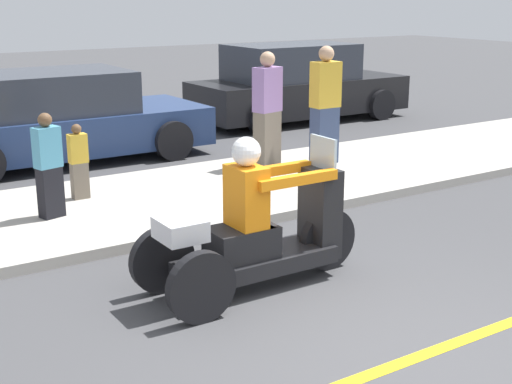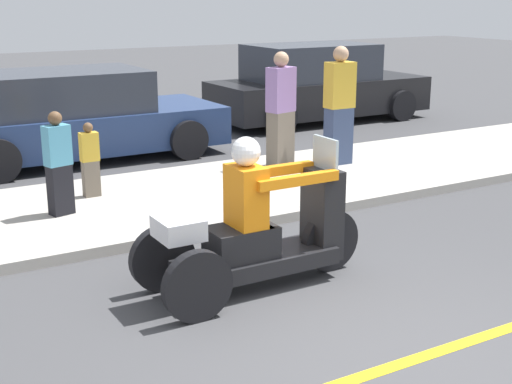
{
  "view_description": "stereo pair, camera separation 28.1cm",
  "coord_description": "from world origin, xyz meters",
  "px_view_note": "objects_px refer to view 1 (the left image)",
  "views": [
    {
      "loc": [
        -3.56,
        -3.35,
        2.62
      ],
      "look_at": [
        -0.25,
        1.76,
        0.91
      ],
      "focal_mm": 50.0,
      "sensor_mm": 36.0,
      "label": 1
    },
    {
      "loc": [
        -3.32,
        -3.5,
        2.62
      ],
      "look_at": [
        -0.25,
        1.76,
        0.91
      ],
      "focal_mm": 50.0,
      "sensor_mm": 36.0,
      "label": 2
    }
  ],
  "objects_px": {
    "spectator_with_child": "(49,168)",
    "spectator_near_curb": "(267,112)",
    "spectator_far_back": "(79,163)",
    "parked_car_lot_left": "(57,119)",
    "parked_car_lot_right": "(297,85)",
    "spectator_mid_group": "(325,107)",
    "motorcycle_trike": "(257,235)"
  },
  "relations": [
    {
      "from": "parked_car_lot_left",
      "to": "spectator_with_child",
      "type": "bearing_deg",
      "value": -109.41
    },
    {
      "from": "motorcycle_trike",
      "to": "spectator_with_child",
      "type": "bearing_deg",
      "value": 110.5
    },
    {
      "from": "spectator_mid_group",
      "to": "spectator_near_curb",
      "type": "bearing_deg",
      "value": 160.46
    },
    {
      "from": "spectator_with_child",
      "to": "spectator_near_curb",
      "type": "relative_size",
      "value": 0.72
    },
    {
      "from": "spectator_far_back",
      "to": "spectator_mid_group",
      "type": "bearing_deg",
      "value": -1.82
    },
    {
      "from": "spectator_mid_group",
      "to": "spectator_far_back",
      "type": "bearing_deg",
      "value": 178.18
    },
    {
      "from": "motorcycle_trike",
      "to": "parked_car_lot_left",
      "type": "relative_size",
      "value": 0.48
    },
    {
      "from": "motorcycle_trike",
      "to": "spectator_near_curb",
      "type": "bearing_deg",
      "value": 54.94
    },
    {
      "from": "spectator_far_back",
      "to": "parked_car_lot_right",
      "type": "xyz_separation_m",
      "value": [
        6.01,
        3.65,
        0.17
      ]
    },
    {
      "from": "motorcycle_trike",
      "to": "spectator_near_curb",
      "type": "xyz_separation_m",
      "value": [
        2.45,
        3.49,
        0.43
      ]
    },
    {
      "from": "motorcycle_trike",
      "to": "parked_car_lot_left",
      "type": "bearing_deg",
      "value": 88.86
    },
    {
      "from": "spectator_mid_group",
      "to": "spectator_with_child",
      "type": "xyz_separation_m",
      "value": [
        -4.32,
        -0.44,
        -0.26
      ]
    },
    {
      "from": "spectator_with_child",
      "to": "spectator_near_curb",
      "type": "xyz_separation_m",
      "value": [
        3.48,
        0.74,
        0.23
      ]
    },
    {
      "from": "motorcycle_trike",
      "to": "spectator_with_child",
      "type": "relative_size",
      "value": 1.82
    },
    {
      "from": "spectator_with_child",
      "to": "parked_car_lot_right",
      "type": "xyz_separation_m",
      "value": [
        6.55,
        4.22,
        0.04
      ]
    },
    {
      "from": "motorcycle_trike",
      "to": "spectator_mid_group",
      "type": "height_order",
      "value": "spectator_mid_group"
    },
    {
      "from": "motorcycle_trike",
      "to": "spectator_near_curb",
      "type": "distance_m",
      "value": 4.29
    },
    {
      "from": "parked_car_lot_right",
      "to": "spectator_near_curb",
      "type": "bearing_deg",
      "value": -131.47
    },
    {
      "from": "parked_car_lot_right",
      "to": "parked_car_lot_left",
      "type": "bearing_deg",
      "value": -169.93
    },
    {
      "from": "spectator_with_child",
      "to": "parked_car_lot_left",
      "type": "relative_size",
      "value": 0.27
    },
    {
      "from": "spectator_with_child",
      "to": "parked_car_lot_right",
      "type": "height_order",
      "value": "parked_car_lot_right"
    },
    {
      "from": "motorcycle_trike",
      "to": "parked_car_lot_right",
      "type": "relative_size",
      "value": 0.48
    },
    {
      "from": "spectator_far_back",
      "to": "spectator_mid_group",
      "type": "relative_size",
      "value": 0.54
    },
    {
      "from": "parked_car_lot_right",
      "to": "spectator_mid_group",
      "type": "bearing_deg",
      "value": -120.63
    },
    {
      "from": "spectator_with_child",
      "to": "parked_car_lot_left",
      "type": "distance_m",
      "value": 3.45
    },
    {
      "from": "spectator_far_back",
      "to": "spectator_near_curb",
      "type": "xyz_separation_m",
      "value": [
        2.94,
        0.18,
        0.36
      ]
    },
    {
      "from": "spectator_mid_group",
      "to": "spectator_near_curb",
      "type": "xyz_separation_m",
      "value": [
        -0.84,
        0.3,
        -0.03
      ]
    },
    {
      "from": "parked_car_lot_left",
      "to": "parked_car_lot_right",
      "type": "distance_m",
      "value": 5.49
    },
    {
      "from": "spectator_near_curb",
      "to": "parked_car_lot_left",
      "type": "height_order",
      "value": "spectator_near_curb"
    },
    {
      "from": "spectator_far_back",
      "to": "parked_car_lot_left",
      "type": "relative_size",
      "value": 0.21
    },
    {
      "from": "spectator_with_child",
      "to": "motorcycle_trike",
      "type": "bearing_deg",
      "value": -69.5
    },
    {
      "from": "parked_car_lot_left",
      "to": "parked_car_lot_right",
      "type": "relative_size",
      "value": 0.99
    }
  ]
}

